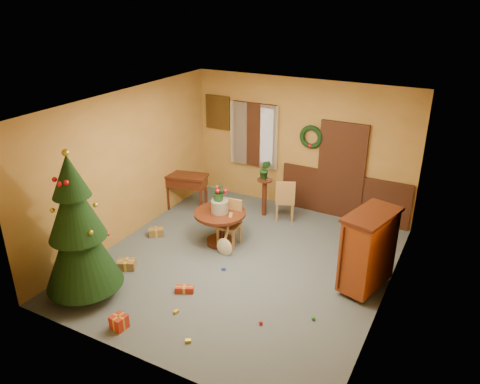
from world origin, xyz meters
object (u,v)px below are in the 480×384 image
Objects in this scene: writing_desk at (186,183)px; dining_table at (220,222)px; sideboard at (368,249)px; christmas_tree at (78,230)px; chair_near at (230,221)px.

dining_table is at bearing -34.71° from writing_desk.
dining_table is at bearing 177.34° from sideboard.
christmas_tree is at bearing -113.62° from dining_table.
dining_table is 2.77m from christmas_tree.
christmas_tree is at bearing -149.37° from sideboard.
chair_near is 0.90× the size of writing_desk.
sideboard is at bearing -2.66° from dining_table.
chair_near is at bearing 175.04° from sideboard.
dining_table is 0.98× the size of writing_desk.
writing_desk is 0.73× the size of sideboard.
christmas_tree reaches higher than sideboard.
sideboard is at bearing 30.63° from christmas_tree.
writing_desk is (-1.62, 0.90, 0.13)m from chair_near.
writing_desk is at bearing 145.29° from dining_table.
writing_desk is at bearing 165.21° from sideboard.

